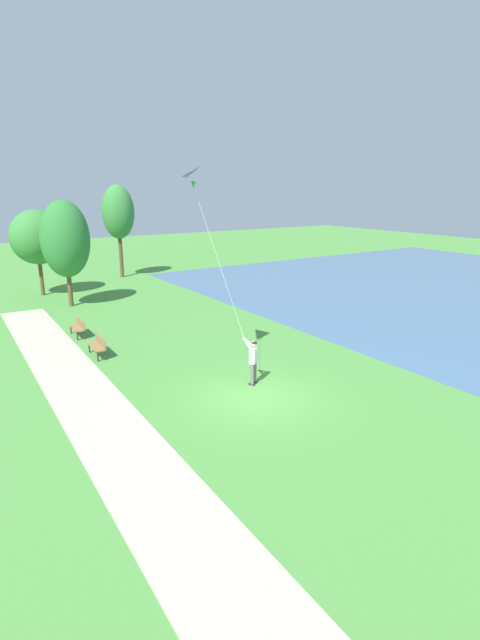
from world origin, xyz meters
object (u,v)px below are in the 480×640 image
(park_bench_far_walkway, at_px, (78,326))
(tree_behind_path, at_px, (37,237))
(flying_kite, at_px, (201,179))
(tree_horizon_far, at_px, (65,239))
(park_bench_near_walkway, at_px, (98,345))
(tree_treeline_left, at_px, (118,212))
(person_kite_flyer, at_px, (253,358))

(park_bench_far_walkway, distance_m, tree_behind_path, 11.73)
(flying_kite, relative_size, tree_horizon_far, 0.92)
(tree_behind_path, bearing_deg, park_bench_near_walkway, -92.57)
(park_bench_far_walkway, xyz_separation_m, tree_behind_path, (0.58, 11.18, 3.51))
(park_bench_far_walkway, relative_size, tree_treeline_left, 0.20)
(park_bench_far_walkway, relative_size, tree_behind_path, 0.26)
(person_kite_flyer, bearing_deg, park_bench_near_walkway, 121.73)
(person_kite_flyer, xyz_separation_m, tree_treeline_left, (3.83, 24.81, 4.28))
(tree_horizon_far, bearing_deg, flying_kite, -84.59)
(park_bench_near_walkway, distance_m, park_bench_far_walkway, 3.50)
(park_bench_near_walkway, bearing_deg, park_bench_far_walkway, 88.69)
(tree_horizon_far, xyz_separation_m, tree_behind_path, (-0.80, 4.42, -0.20))
(flying_kite, bearing_deg, tree_horizon_far, 95.41)
(tree_horizon_far, bearing_deg, park_bench_far_walkway, -101.53)
(flying_kite, height_order, park_bench_far_walkway, flying_kite)
(park_bench_far_walkway, xyz_separation_m, tree_horizon_far, (1.38, 6.76, 3.71))
(park_bench_far_walkway, height_order, tree_behind_path, tree_behind_path)
(person_kite_flyer, distance_m, tree_behind_path, 21.51)
(tree_treeline_left, bearing_deg, person_kite_flyer, -98.79)
(tree_treeline_left, height_order, tree_horizon_far, tree_treeline_left)
(park_bench_near_walkway, height_order, tree_horizon_far, tree_horizon_far)
(person_kite_flyer, relative_size, tree_behind_path, 0.31)
(person_kite_flyer, distance_m, tree_treeline_left, 25.46)
(person_kite_flyer, height_order, park_bench_far_walkway, person_kite_flyer)
(park_bench_near_walkway, relative_size, tree_behind_path, 0.26)
(person_kite_flyer, xyz_separation_m, park_bench_near_walkway, (-3.94, 6.37, -0.54))
(park_bench_near_walkway, distance_m, tree_treeline_left, 20.58)
(tree_horizon_far, relative_size, tree_behind_path, 1.12)
(tree_horizon_far, bearing_deg, person_kite_flyer, -81.51)
(tree_treeline_left, relative_size, tree_horizon_far, 1.14)
(tree_treeline_left, bearing_deg, park_bench_near_walkway, -112.87)
(person_kite_flyer, height_order, tree_treeline_left, tree_treeline_left)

